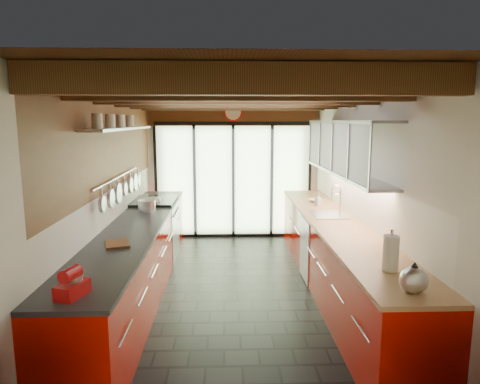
{
  "coord_description": "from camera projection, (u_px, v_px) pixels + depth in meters",
  "views": [
    {
      "loc": [
        -0.14,
        -5.26,
        2.2
      ],
      "look_at": [
        0.05,
        0.4,
        1.25
      ],
      "focal_mm": 32.0,
      "sensor_mm": 36.0,
      "label": 1
    }
  ],
  "objects": [
    {
      "name": "ground",
      "position": [
        237.0,
        292.0,
        5.55
      ],
      "size": [
        5.5,
        5.5,
        0.0
      ],
      "primitive_type": "plane",
      "color": "black",
      "rests_on": "ground"
    },
    {
      "name": "room_shell",
      "position": [
        237.0,
        165.0,
        5.28
      ],
      "size": [
        5.5,
        5.5,
        5.5
      ],
      "color": "silver",
      "rests_on": "ground"
    },
    {
      "name": "ceiling_beams",
      "position": [
        236.0,
        100.0,
        5.52
      ],
      "size": [
        3.14,
        5.06,
        4.9
      ],
      "color": "#593316",
      "rests_on": "ground"
    },
    {
      "name": "glass_door",
      "position": [
        233.0,
        150.0,
        7.93
      ],
      "size": [
        2.95,
        0.1,
        2.9
      ],
      "color": "#C6EAAD",
      "rests_on": "ground"
    },
    {
      "name": "left_counter",
      "position": [
        137.0,
        259.0,
        5.44
      ],
      "size": [
        0.68,
        5.0,
        0.92
      ],
      "color": "#B40A00",
      "rests_on": "ground"
    },
    {
      "name": "range_stove",
      "position": [
        155.0,
        229.0,
        6.86
      ],
      "size": [
        0.66,
        0.9,
        0.97
      ],
      "color": "silver",
      "rests_on": "ground"
    },
    {
      "name": "right_counter",
      "position": [
        336.0,
        257.0,
        5.52
      ],
      "size": [
        0.68,
        5.0,
        0.92
      ],
      "color": "#B40A00",
      "rests_on": "ground"
    },
    {
      "name": "sink_assembly",
      "position": [
        330.0,
        212.0,
        5.83
      ],
      "size": [
        0.45,
        0.52,
        0.43
      ],
      "color": "silver",
      "rests_on": "right_counter"
    },
    {
      "name": "upper_cabinets_right",
      "position": [
        346.0,
        148.0,
        5.59
      ],
      "size": [
        0.34,
        3.0,
        3.0
      ],
      "color": "silver",
      "rests_on": "ground"
    },
    {
      "name": "left_wall_fixtures",
      "position": [
        122.0,
        153.0,
        5.5
      ],
      "size": [
        0.28,
        2.6,
        0.96
      ],
      "color": "silver",
      "rests_on": "ground"
    },
    {
      "name": "stand_mixer",
      "position": [
        72.0,
        285.0,
        3.13
      ],
      "size": [
        0.22,
        0.29,
        0.23
      ],
      "color": "#B80E0F",
      "rests_on": "left_counter"
    },
    {
      "name": "pot_large",
      "position": [
        147.0,
        205.0,
        6.11
      ],
      "size": [
        0.3,
        0.3,
        0.16
      ],
      "primitive_type": "cylinder",
      "rotation": [
        0.0,
        0.0,
        -0.21
      ],
      "color": "silver",
      "rests_on": "left_counter"
    },
    {
      "name": "pot_small",
      "position": [
        153.0,
        201.0,
        6.66
      ],
      "size": [
        0.25,
        0.25,
        0.09
      ],
      "primitive_type": "cylinder",
      "rotation": [
        0.0,
        0.0,
        0.04
      ],
      "color": "silver",
      "rests_on": "left_counter"
    },
    {
      "name": "cutting_board",
      "position": [
        117.0,
        244.0,
        4.44
      ],
      "size": [
        0.32,
        0.38,
        0.03
      ],
      "primitive_type": "cube",
      "rotation": [
        0.0,
        0.0,
        0.31
      ],
      "color": "brown",
      "rests_on": "left_counter"
    },
    {
      "name": "kettle",
      "position": [
        414.0,
        278.0,
        3.21
      ],
      "size": [
        0.23,
        0.27,
        0.25
      ],
      "color": "silver",
      "rests_on": "right_counter"
    },
    {
      "name": "paper_towel",
      "position": [
        391.0,
        254.0,
        3.66
      ],
      "size": [
        0.16,
        0.16,
        0.37
      ],
      "color": "white",
      "rests_on": "right_counter"
    },
    {
      "name": "soap_bottle",
      "position": [
        318.0,
        200.0,
        6.51
      ],
      "size": [
        0.11,
        0.11,
        0.18
      ],
      "primitive_type": "imported",
      "rotation": [
        0.0,
        0.0,
        0.4
      ],
      "color": "silver",
      "rests_on": "right_counter"
    },
    {
      "name": "bowl",
      "position": [
        315.0,
        201.0,
        6.79
      ],
      "size": [
        0.24,
        0.24,
        0.05
      ],
      "primitive_type": "imported",
      "rotation": [
        0.0,
        0.0,
        0.41
      ],
      "color": "silver",
      "rests_on": "right_counter"
    }
  ]
}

